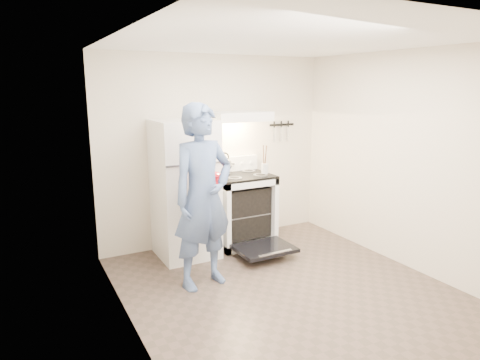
% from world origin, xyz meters
% --- Properties ---
extents(floor, '(3.60, 3.60, 0.00)m').
position_xyz_m(floor, '(0.00, 0.00, 0.00)').
color(floor, '#504037').
rests_on(floor, ground).
extents(back_wall, '(3.20, 0.02, 2.50)m').
position_xyz_m(back_wall, '(0.00, 1.80, 1.25)').
color(back_wall, beige).
rests_on(back_wall, ground).
extents(refrigerator, '(0.70, 0.70, 1.70)m').
position_xyz_m(refrigerator, '(-0.58, 1.45, 0.85)').
color(refrigerator, white).
rests_on(refrigerator, floor).
extents(stove_body, '(0.76, 0.65, 0.92)m').
position_xyz_m(stove_body, '(0.23, 1.48, 0.46)').
color(stove_body, white).
rests_on(stove_body, floor).
extents(cooktop, '(0.76, 0.65, 0.03)m').
position_xyz_m(cooktop, '(0.23, 1.48, 0.94)').
color(cooktop, black).
rests_on(cooktop, stove_body).
extents(backsplash, '(0.76, 0.07, 0.20)m').
position_xyz_m(backsplash, '(0.23, 1.76, 1.05)').
color(backsplash, white).
rests_on(backsplash, cooktop).
extents(oven_door, '(0.70, 0.54, 0.04)m').
position_xyz_m(oven_door, '(0.23, 0.88, 0.12)').
color(oven_door, black).
rests_on(oven_door, floor).
extents(oven_rack, '(0.60, 0.52, 0.01)m').
position_xyz_m(oven_rack, '(0.23, 1.48, 0.44)').
color(oven_rack, slate).
rests_on(oven_rack, stove_body).
extents(range_hood, '(0.76, 0.50, 0.12)m').
position_xyz_m(range_hood, '(0.23, 1.55, 1.71)').
color(range_hood, white).
rests_on(range_hood, back_wall).
extents(knife_strip, '(0.40, 0.02, 0.03)m').
position_xyz_m(knife_strip, '(1.05, 1.79, 1.55)').
color(knife_strip, black).
rests_on(knife_strip, back_wall).
extents(pizza_stone, '(0.35, 0.35, 0.02)m').
position_xyz_m(pizza_stone, '(0.33, 1.55, 0.45)').
color(pizza_stone, brown).
rests_on(pizza_stone, oven_rack).
extents(tea_kettle, '(0.25, 0.20, 0.30)m').
position_xyz_m(tea_kettle, '(0.01, 1.55, 1.10)').
color(tea_kettle, silver).
rests_on(tea_kettle, cooktop).
extents(utensil_jar, '(0.11, 0.11, 0.13)m').
position_xyz_m(utensil_jar, '(0.46, 1.28, 1.05)').
color(utensil_jar, silver).
rests_on(utensil_jar, cooktop).
extents(person, '(0.78, 0.59, 1.94)m').
position_xyz_m(person, '(-0.71, 0.58, 0.97)').
color(person, '#374A79').
rests_on(person, floor).
extents(dutch_oven, '(0.37, 0.30, 0.24)m').
position_xyz_m(dutch_oven, '(-0.52, 0.89, 1.06)').
color(dutch_oven, red).
rests_on(dutch_oven, person).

